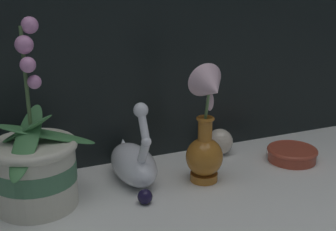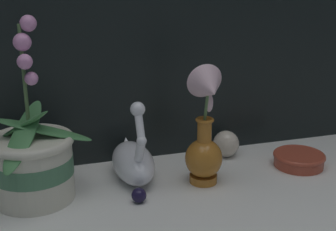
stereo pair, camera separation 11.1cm
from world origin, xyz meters
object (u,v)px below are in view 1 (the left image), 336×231
Objects in this scene: blue_vase at (207,133)px; orchid_potted_plant at (34,166)px; swan_figurine at (133,161)px; glass_sphere at (220,142)px; amber_dish at (292,153)px.

orchid_potted_plant is at bearing 173.93° from blue_vase.
glass_sphere is at bearing 13.22° from swan_figurine.
orchid_potted_plant is 1.89× the size of swan_figurine.
swan_figurine is 0.19m from blue_vase.
glass_sphere is at bearing 50.02° from blue_vase.
blue_vase reaches higher than amber_dish.
orchid_potted_plant is at bearing 178.34° from amber_dish.
swan_figurine is 0.74× the size of blue_vase.
orchid_potted_plant reaches higher than blue_vase.
amber_dish is at bearing -1.66° from orchid_potted_plant.
orchid_potted_plant is 0.24m from swan_figurine.
blue_vase is (0.39, -0.04, 0.03)m from orchid_potted_plant.
glass_sphere is 0.54× the size of amber_dish.
swan_figurine is at bearing 154.99° from blue_vase.
orchid_potted_plant reaches higher than swan_figurine.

